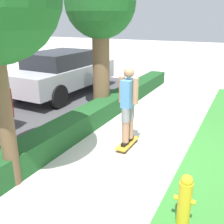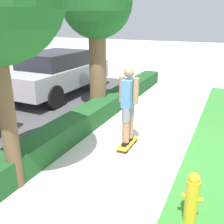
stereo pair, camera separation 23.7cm
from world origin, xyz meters
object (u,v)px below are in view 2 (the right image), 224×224
skater_person (128,104)px  tree_mid (97,7)px  fire_hydrant (192,198)px  skateboard (128,143)px  parked_car_middle (57,72)px

skater_person → tree_mid: tree_mid is taller
tree_mid → fire_hydrant: bearing=-137.4°
skateboard → skater_person: skater_person is taller
skateboard → tree_mid: (1.81, 1.67, 2.88)m
parked_car_middle → fire_hydrant: size_ratio=5.83×
tree_mid → parked_car_middle: (1.00, 2.20, -2.11)m
skater_person → tree_mid: (1.81, 1.67, 1.97)m
skateboard → skater_person: (0.00, 0.00, 0.91)m
skateboard → tree_mid: size_ratio=0.20×
skater_person → tree_mid: size_ratio=0.41×
skateboard → tree_mid: bearing=42.7°
parked_car_middle → skater_person: bearing=-125.0°
tree_mid → fire_hydrant: size_ratio=5.26×
tree_mid → parked_car_middle: 3.21m
skater_person → parked_car_middle: (2.82, 3.87, -0.14)m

